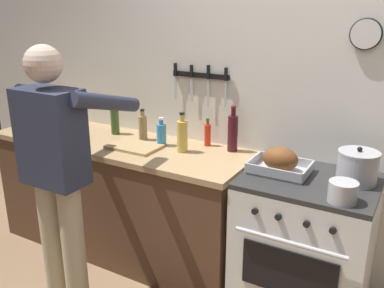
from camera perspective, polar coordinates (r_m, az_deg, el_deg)
name	(u,v)px	position (r m, az deg, el deg)	size (l,w,h in m)	color
wall_back	(297,96)	(2.81, 14.01, 6.37)	(6.00, 0.13, 2.60)	white
counter_block	(122,196)	(3.31, -9.53, -7.01)	(2.03, 0.65, 0.90)	brown
stove	(304,246)	(2.73, 14.93, -13.29)	(0.76, 0.67, 0.90)	white
person_cook	(58,167)	(2.60, -17.79, -2.96)	(0.51, 0.63, 1.66)	#C6B793
roasting_pan	(280,162)	(2.56, 11.88, -2.38)	(0.35, 0.26, 0.16)	#B7B7BC
stock_pot	(357,167)	(2.53, 21.55, -2.93)	(0.23, 0.23, 0.21)	#B7B7BC
saucepan	(343,192)	(2.28, 19.80, -6.14)	(0.15, 0.15, 0.11)	#B7B7BC
cutting_board	(134,147)	(2.98, -7.84, -0.34)	(0.36, 0.24, 0.02)	tan
bottle_olive_oil	(115,120)	(3.31, -10.43, 3.21)	(0.06, 0.06, 0.26)	#385623
bottle_hot_sauce	(208,134)	(2.98, 2.12, 1.32)	(0.05, 0.05, 0.20)	red
bottle_wine_red	(233,132)	(2.87, 5.55, 1.57)	(0.07, 0.07, 0.32)	#47141E
bottle_cooking_oil	(182,135)	(2.85, -1.34, 1.17)	(0.07, 0.07, 0.28)	gold
bottle_vinegar	(143,127)	(3.13, -6.68, 2.31)	(0.06, 0.06, 0.23)	#997F4C
bottle_dish_soap	(161,134)	(2.99, -4.17, 1.36)	(0.07, 0.07, 0.20)	#338CCC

